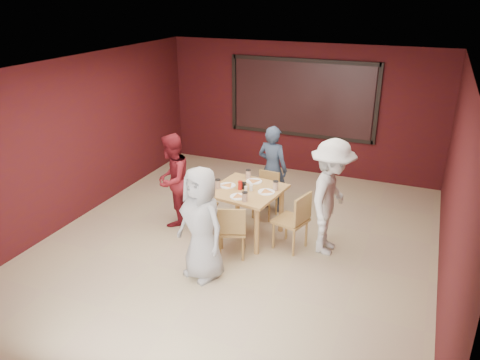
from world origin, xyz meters
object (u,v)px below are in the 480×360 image
at_px(diner_back, 272,169).
at_px(chair_back, 267,192).
at_px(diner_front, 201,224).
at_px(diner_left, 172,180).
at_px(chair_front, 232,229).
at_px(chair_left, 199,204).
at_px(diner_right, 331,198).
at_px(chair_right, 295,218).
at_px(dining_table, 246,195).

bearing_deg(diner_back, chair_back, 100.46).
height_order(diner_front, diner_back, diner_front).
relative_size(diner_back, diner_left, 1.00).
xyz_separation_m(chair_front, chair_left, (-0.86, 0.61, -0.01)).
relative_size(diner_back, diner_right, 0.88).
relative_size(diner_left, diner_right, 0.88).
relative_size(chair_left, diner_right, 0.47).
xyz_separation_m(diner_front, diner_right, (1.49, 1.36, 0.08)).
relative_size(chair_front, diner_front, 0.53).
bearing_deg(diner_front, chair_right, 71.89).
bearing_deg(diner_left, diner_front, 36.56).
bearing_deg(chair_front, diner_back, 89.89).
distance_m(chair_left, diner_left, 0.63).
height_order(chair_right, diner_front, diner_front).
xyz_separation_m(diner_back, diner_left, (-1.40, -1.16, 0.00)).
relative_size(chair_back, diner_front, 0.49).
height_order(dining_table, chair_front, dining_table).
height_order(chair_back, diner_right, diner_right).
height_order(diner_back, diner_left, diner_left).
xyz_separation_m(chair_front, chair_right, (0.80, 0.60, 0.05)).
bearing_deg(chair_left, chair_front, -35.65).
bearing_deg(diner_right, chair_front, 122.59).
height_order(chair_back, chair_right, chair_right).
bearing_deg(chair_left, chair_right, -0.39).
bearing_deg(diner_front, diner_left, 154.88).
xyz_separation_m(chair_back, diner_right, (1.30, -0.81, 0.45)).
height_order(chair_back, diner_front, diner_front).
height_order(diner_front, diner_left, diner_front).
distance_m(diner_front, diner_right, 2.02).
bearing_deg(diner_front, chair_left, 140.33).
xyz_separation_m(chair_back, diner_front, (-0.19, -2.16, 0.37)).
height_order(chair_front, diner_back, diner_back).
xyz_separation_m(dining_table, chair_back, (0.05, 0.84, -0.27)).
bearing_deg(chair_back, diner_right, -31.85).
distance_m(dining_table, diner_right, 1.36).
bearing_deg(chair_back, chair_left, -131.86).
distance_m(dining_table, diner_left, 1.35).
bearing_deg(dining_table, diner_right, 1.67).
bearing_deg(diner_back, diner_right, 151.33).
height_order(dining_table, chair_right, dining_table).
bearing_deg(chair_front, diner_left, 153.97).
bearing_deg(chair_back, chair_right, -50.18).
distance_m(chair_front, chair_right, 1.01).
xyz_separation_m(dining_table, diner_front, (-0.14, -1.32, 0.09)).
height_order(chair_right, diner_back, diner_back).
bearing_deg(chair_right, dining_table, 171.98).
relative_size(diner_front, diner_back, 1.03).
relative_size(chair_right, diner_back, 0.60).
relative_size(dining_table, chair_back, 1.48).
bearing_deg(chair_left, diner_front, -61.29).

